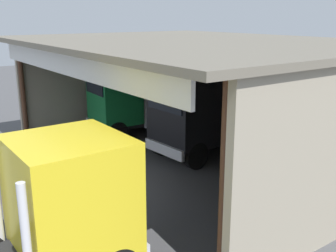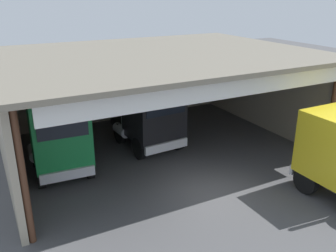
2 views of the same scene
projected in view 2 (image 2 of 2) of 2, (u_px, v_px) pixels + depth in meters
The scene contains 7 objects.
ground_plane at pixel (210, 192), 15.40m from camera, with size 80.00×80.00×0.00m, color #4C4C4F.
workshop_shed at pixel (146, 78), 19.30m from camera, with size 15.39×11.94×5.21m.
truck_green_center_left_bay at pixel (59, 136), 16.14m from camera, with size 2.67×4.76×3.78m.
truck_black_center_right_bay at pixel (151, 114), 18.94m from camera, with size 2.89×5.11×3.76m.
oil_drum at pixel (162, 110), 24.46m from camera, with size 0.58×0.58×0.91m, color #194CB2.
tool_cart at pixel (159, 112), 23.96m from camera, with size 0.90×0.60×1.00m, color red.
traffic_cone at pixel (332, 181), 15.77m from camera, with size 0.36×0.36×0.56m, color orange.
Camera 2 is at (-7.82, -11.06, 8.03)m, focal length 38.82 mm.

